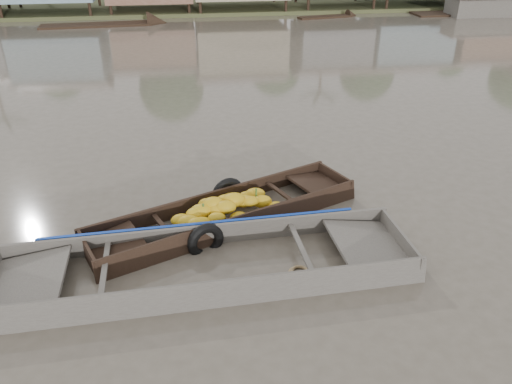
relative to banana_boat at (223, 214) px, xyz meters
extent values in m
plane|color=#524B3F|center=(1.14, -0.73, -0.19)|extent=(120.00, 120.00, 0.00)
cube|color=#384723|center=(1.14, 32.27, -0.19)|extent=(120.00, 12.00, 0.50)
cube|color=black|center=(0.09, 0.04, -0.27)|extent=(5.99, 3.44, 0.08)
cube|color=black|center=(-0.17, 0.65, -0.02)|extent=(5.72, 2.58, 0.57)
cube|color=black|center=(0.35, -0.56, -0.02)|extent=(5.72, 2.58, 0.57)
cube|color=black|center=(2.86, 1.23, -0.02)|extent=(0.58, 1.25, 0.54)
cube|color=black|center=(2.38, 1.03, 0.05)|extent=(1.42, 1.47, 0.21)
cube|color=black|center=(-2.68, -1.15, -0.02)|extent=(0.58, 1.25, 0.54)
cube|color=black|center=(-2.20, -0.94, 0.05)|extent=(1.42, 1.47, 0.21)
cube|color=black|center=(-1.24, -0.53, 0.09)|extent=(0.60, 1.22, 0.05)
cube|color=black|center=(1.41, 0.61, 0.09)|extent=(0.60, 1.22, 0.05)
ellipsoid|color=gold|center=(-0.32, 0.21, 0.17)|extent=(0.47, 0.40, 0.24)
ellipsoid|color=gold|center=(-0.65, -0.66, -0.03)|extent=(0.47, 0.40, 0.24)
ellipsoid|color=gold|center=(0.08, 0.15, 0.28)|extent=(0.45, 0.39, 0.23)
ellipsoid|color=gold|center=(0.06, -0.15, 0.26)|extent=(0.56, 0.48, 0.29)
ellipsoid|color=gold|center=(0.90, 0.22, 0.12)|extent=(0.54, 0.47, 0.28)
ellipsoid|color=gold|center=(-0.02, 0.15, 0.20)|extent=(0.56, 0.48, 0.29)
ellipsoid|color=gold|center=(-0.89, -0.23, 0.06)|extent=(0.54, 0.46, 0.28)
ellipsoid|color=gold|center=(-0.20, -0.02, 0.30)|extent=(0.56, 0.48, 0.29)
ellipsoid|color=gold|center=(-0.74, -0.36, 0.09)|extent=(0.59, 0.51, 0.30)
ellipsoid|color=gold|center=(-0.57, -0.47, 0.08)|extent=(0.59, 0.51, 0.30)
ellipsoid|color=gold|center=(-0.58, -0.17, 0.17)|extent=(0.50, 0.43, 0.26)
ellipsoid|color=gold|center=(-0.20, 0.07, 0.18)|extent=(0.52, 0.45, 0.27)
ellipsoid|color=gold|center=(-0.15, -0.37, 0.15)|extent=(0.45, 0.39, 0.23)
ellipsoid|color=gold|center=(-0.10, -0.13, 0.21)|extent=(0.55, 0.47, 0.28)
ellipsoid|color=gold|center=(0.26, 0.08, 0.30)|extent=(0.60, 0.52, 0.31)
ellipsoid|color=gold|center=(1.19, 0.11, 0.02)|extent=(0.49, 0.42, 0.25)
ellipsoid|color=gold|center=(0.61, 0.60, 0.06)|extent=(0.51, 0.44, 0.26)
ellipsoid|color=gold|center=(-0.45, -0.12, 0.20)|extent=(0.59, 0.51, 0.30)
ellipsoid|color=gold|center=(-0.82, -0.41, -0.01)|extent=(0.46, 0.39, 0.24)
ellipsoid|color=gold|center=(-0.17, 0.23, 0.13)|extent=(0.48, 0.41, 0.25)
ellipsoid|color=gold|center=(0.80, 0.60, 0.11)|extent=(0.58, 0.50, 0.30)
ellipsoid|color=gold|center=(0.33, -0.25, 0.04)|extent=(0.47, 0.41, 0.25)
ellipsoid|color=gold|center=(0.22, 0.55, 0.07)|extent=(0.49, 0.42, 0.25)
ellipsoid|color=gold|center=(-0.47, -0.44, 0.09)|extent=(0.52, 0.45, 0.27)
ellipsoid|color=gold|center=(0.20, 0.49, 0.09)|extent=(0.51, 0.44, 0.26)
ellipsoid|color=gold|center=(-0.45, -0.53, 0.02)|extent=(0.57, 0.49, 0.29)
ellipsoid|color=gold|center=(0.62, 0.08, 0.23)|extent=(0.46, 0.40, 0.24)
ellipsoid|color=gold|center=(-0.50, -0.55, 0.03)|extent=(0.58, 0.50, 0.30)
ellipsoid|color=gold|center=(-0.16, 0.17, 0.17)|extent=(0.52, 0.45, 0.27)
ellipsoid|color=gold|center=(0.47, 0.14, 0.21)|extent=(0.54, 0.47, 0.28)
cylinder|color=#3F6626|center=(-0.41, -0.17, 0.29)|extent=(0.04, 0.04, 0.20)
cylinder|color=#3F6626|center=(0.29, 0.13, 0.29)|extent=(0.04, 0.04, 0.20)
cylinder|color=#3F6626|center=(0.79, 0.34, 0.29)|extent=(0.04, 0.04, 0.20)
torus|color=black|center=(0.20, 0.90, 0.00)|extent=(0.83, 0.50, 0.82)
torus|color=black|center=(-0.42, -0.98, 0.00)|extent=(0.81, 0.49, 0.79)
cube|color=#49443E|center=(-0.45, -1.78, -0.27)|extent=(7.70, 1.95, 0.08)
cube|color=#49443E|center=(-0.49, -0.84, 0.00)|extent=(7.81, 0.48, 0.62)
cube|color=#49443E|center=(-0.41, -2.71, 0.00)|extent=(7.81, 0.48, 0.62)
cube|color=#49443E|center=(3.37, -1.62, 0.00)|extent=(0.14, 1.91, 0.59)
cube|color=#49443E|center=(2.70, -1.65, 0.08)|extent=(1.39, 1.70, 0.24)
cube|color=#49443E|center=(-3.60, -1.91, 0.08)|extent=(1.39, 1.70, 0.24)
cube|color=#49443E|center=(-2.27, -1.85, 0.13)|extent=(0.17, 1.83, 0.05)
cube|color=#49443E|center=(1.38, -1.70, 0.13)|extent=(0.17, 1.83, 0.05)
cube|color=#665E54|center=(-0.45, -1.78, -0.22)|extent=(5.87, 1.73, 0.02)
cube|color=#0F339B|center=(-0.49, -0.78, 0.24)|extent=(6.31, 0.35, 0.16)
torus|color=olive|center=(1.28, -2.02, -0.19)|extent=(0.44, 0.44, 0.06)
torus|color=olive|center=(1.28, -2.02, -0.15)|extent=(0.35, 0.35, 0.06)
cube|color=black|center=(-5.92, 24.14, -0.24)|extent=(6.87, 1.92, 0.35)
cube|color=black|center=(19.83, 25.12, -0.24)|extent=(8.77, 2.07, 0.35)
cube|color=black|center=(9.01, 24.97, -0.24)|extent=(3.83, 1.52, 0.35)
cube|color=black|center=(20.14, 24.27, 0.36)|extent=(5.00, 2.00, 1.20)
camera|label=1|loc=(-0.59, -9.33, 5.65)|focal=35.00mm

